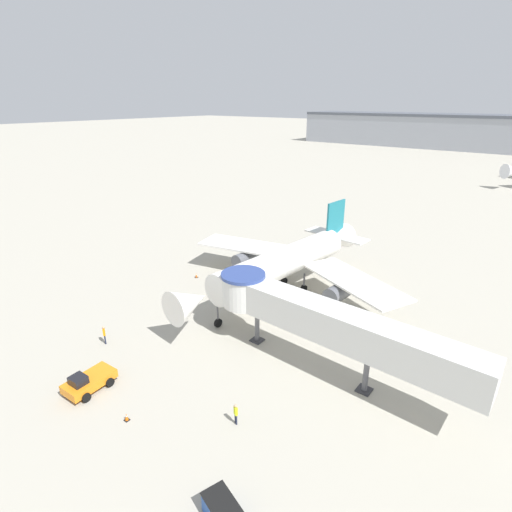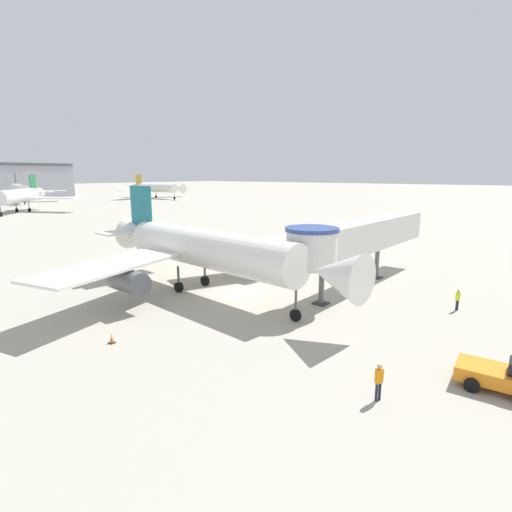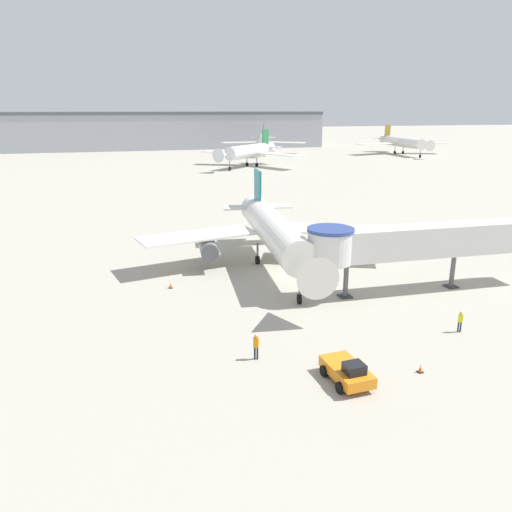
% 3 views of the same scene
% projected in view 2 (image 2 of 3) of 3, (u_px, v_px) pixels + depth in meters
% --- Properties ---
extents(ground_plane, '(800.00, 800.00, 0.00)m').
position_uv_depth(ground_plane, '(240.00, 293.00, 35.73)').
color(ground_plane, '#A8A393').
extents(main_airplane, '(28.92, 28.46, 9.24)m').
position_uv_depth(main_airplane, '(203.00, 249.00, 35.02)').
color(main_airplane, white).
rests_on(main_airplane, ground_plane).
extents(jet_bridge, '(22.95, 4.09, 6.48)m').
position_uv_depth(jet_bridge, '(358.00, 237.00, 36.36)').
color(jet_bridge, silver).
rests_on(jet_bridge, ground_plane).
extents(pushback_tug_orange, '(2.50, 3.94, 1.67)m').
position_uv_depth(pushback_tug_orange, '(502.00, 376.00, 19.53)').
color(pushback_tug_orange, orange).
rests_on(pushback_tug_orange, ground_plane).
extents(traffic_cone_starboard_wing, '(0.47, 0.47, 0.77)m').
position_uv_depth(traffic_cone_starboard_wing, '(279.00, 267.00, 44.03)').
color(traffic_cone_starboard_wing, black).
rests_on(traffic_cone_starboard_wing, ground_plane).
extents(traffic_cone_port_wing, '(0.38, 0.38, 0.63)m').
position_uv_depth(traffic_cone_port_wing, '(112.00, 339.00, 25.03)').
color(traffic_cone_port_wing, black).
rests_on(traffic_cone_port_wing, ground_plane).
extents(ground_crew_marshaller, '(0.41, 0.35, 1.84)m').
position_uv_depth(ground_crew_marshaller, '(379.00, 379.00, 18.54)').
color(ground_crew_marshaller, '#1E2338').
rests_on(ground_crew_marshaller, ground_plane).
extents(ground_crew_wing_walker, '(0.37, 0.31, 1.68)m').
position_uv_depth(ground_crew_wing_walker, '(458.00, 298.00, 30.91)').
color(ground_crew_wing_walker, '#1E2338').
rests_on(ground_crew_wing_walker, ground_plane).
extents(background_jet_gray_tail, '(30.67, 30.33, 10.81)m').
position_uv_depth(background_jet_gray_tail, '(20.00, 190.00, 145.22)').
color(background_jet_gray_tail, white).
rests_on(background_jet_gray_tail, ground_plane).
extents(background_jet_gold_tail, '(35.37, 35.25, 10.17)m').
position_uv_depth(background_jet_gold_tail, '(156.00, 188.00, 172.94)').
color(background_jet_gold_tail, white).
rests_on(background_jet_gold_tail, ground_plane).
extents(background_jet_green_tail, '(25.59, 25.59, 10.26)m').
position_uv_depth(background_jet_green_tail, '(18.00, 196.00, 107.84)').
color(background_jet_green_tail, silver).
rests_on(background_jet_green_tail, ground_plane).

